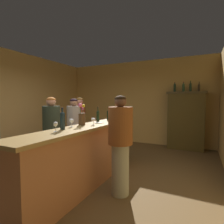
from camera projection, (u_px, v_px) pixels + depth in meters
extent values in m
plane|color=brown|center=(79.00, 177.00, 3.53)|extent=(8.82, 8.82, 0.00)
cube|color=tan|center=(136.00, 102.00, 6.53)|extent=(5.35, 0.12, 2.91)
cube|color=#A86740|center=(87.00, 157.00, 3.20)|extent=(0.47, 2.99, 1.02)
cube|color=olive|center=(87.00, 127.00, 3.17)|extent=(0.53, 3.11, 0.05)
cube|color=#4F411A|center=(186.00, 121.00, 5.53)|extent=(1.05, 0.37, 1.79)
cube|color=#483D21|center=(187.00, 93.00, 5.48)|extent=(1.13, 0.43, 0.06)
cylinder|color=black|center=(108.00, 116.00, 4.10)|extent=(0.06, 0.06, 0.19)
sphere|color=black|center=(108.00, 112.00, 4.09)|extent=(0.06, 0.06, 0.06)
cylinder|color=black|center=(108.00, 110.00, 4.09)|extent=(0.02, 0.02, 0.09)
cylinder|color=black|center=(108.00, 107.00, 4.08)|extent=(0.02, 0.02, 0.02)
cylinder|color=black|center=(98.00, 117.00, 3.81)|extent=(0.06, 0.06, 0.20)
sphere|color=black|center=(98.00, 112.00, 3.80)|extent=(0.06, 0.06, 0.06)
cylinder|color=black|center=(98.00, 110.00, 3.80)|extent=(0.02, 0.02, 0.10)
cylinder|color=black|center=(98.00, 107.00, 3.79)|extent=(0.02, 0.02, 0.02)
cylinder|color=#182931|center=(63.00, 122.00, 2.72)|extent=(0.07, 0.07, 0.23)
sphere|color=#182931|center=(62.00, 114.00, 2.72)|extent=(0.07, 0.07, 0.07)
cylinder|color=#182931|center=(62.00, 112.00, 2.72)|extent=(0.03, 0.03, 0.09)
cylinder|color=black|center=(62.00, 108.00, 2.71)|extent=(0.03, 0.03, 0.02)
cylinder|color=black|center=(118.00, 115.00, 4.10)|extent=(0.07, 0.07, 0.21)
sphere|color=black|center=(118.00, 111.00, 4.09)|extent=(0.07, 0.07, 0.07)
cylinder|color=black|center=(118.00, 109.00, 4.09)|extent=(0.03, 0.03, 0.08)
cylinder|color=red|center=(118.00, 107.00, 4.09)|extent=(0.03, 0.03, 0.02)
cylinder|color=white|center=(122.00, 119.00, 4.28)|extent=(0.06, 0.06, 0.00)
cylinder|color=white|center=(122.00, 118.00, 4.27)|extent=(0.01, 0.01, 0.07)
ellipsoid|color=white|center=(122.00, 115.00, 4.27)|extent=(0.08, 0.08, 0.06)
cylinder|color=white|center=(72.00, 127.00, 3.03)|extent=(0.07, 0.07, 0.00)
cylinder|color=white|center=(72.00, 125.00, 3.02)|extent=(0.01, 0.01, 0.07)
ellipsoid|color=white|center=(72.00, 121.00, 3.02)|extent=(0.08, 0.08, 0.07)
cylinder|color=white|center=(93.00, 125.00, 3.26)|extent=(0.06, 0.06, 0.00)
cylinder|color=white|center=(93.00, 123.00, 3.26)|extent=(0.01, 0.01, 0.06)
ellipsoid|color=white|center=(93.00, 120.00, 3.26)|extent=(0.08, 0.08, 0.06)
ellipsoid|color=maroon|center=(93.00, 120.00, 3.26)|extent=(0.07, 0.07, 0.02)
cylinder|color=white|center=(56.00, 132.00, 2.53)|extent=(0.07, 0.07, 0.00)
cylinder|color=white|center=(56.00, 129.00, 2.53)|extent=(0.01, 0.01, 0.07)
ellipsoid|color=white|center=(56.00, 124.00, 2.52)|extent=(0.06, 0.06, 0.07)
cylinder|color=#4B321B|center=(82.00, 119.00, 3.25)|extent=(0.12, 0.12, 0.22)
cylinder|color=#38602D|center=(84.00, 112.00, 3.22)|extent=(0.01, 0.01, 0.22)
sphere|color=yellow|center=(84.00, 106.00, 3.22)|extent=(0.06, 0.06, 0.06)
cylinder|color=#38602D|center=(82.00, 113.00, 3.26)|extent=(0.01, 0.01, 0.17)
sphere|color=#B84383|center=(82.00, 108.00, 3.26)|extent=(0.06, 0.06, 0.06)
cylinder|color=#38602D|center=(81.00, 112.00, 3.25)|extent=(0.01, 0.01, 0.20)
sphere|color=orange|center=(81.00, 107.00, 3.24)|extent=(0.05, 0.05, 0.05)
cylinder|color=#38602D|center=(80.00, 112.00, 3.22)|extent=(0.01, 0.01, 0.23)
sphere|color=#D2547D|center=(80.00, 105.00, 3.21)|extent=(0.07, 0.07, 0.07)
cylinder|color=white|center=(99.00, 123.00, 3.56)|extent=(0.20, 0.20, 0.01)
cylinder|color=#1C3324|center=(175.00, 88.00, 5.63)|extent=(0.07, 0.07, 0.22)
sphere|color=#1C3324|center=(175.00, 85.00, 5.62)|extent=(0.07, 0.07, 0.07)
cylinder|color=#1C3324|center=(175.00, 84.00, 5.62)|extent=(0.02, 0.02, 0.07)
cylinder|color=#B12023|center=(175.00, 82.00, 5.62)|extent=(0.03, 0.03, 0.02)
cylinder|color=#2D4C2F|center=(183.00, 88.00, 5.51)|extent=(0.08, 0.08, 0.21)
sphere|color=#2D4C2F|center=(184.00, 85.00, 5.51)|extent=(0.08, 0.08, 0.08)
cylinder|color=#2D4C2F|center=(184.00, 84.00, 5.50)|extent=(0.03, 0.03, 0.08)
cylinder|color=#A91729|center=(184.00, 82.00, 5.50)|extent=(0.03, 0.03, 0.02)
cylinder|color=#1B3320|center=(190.00, 88.00, 5.43)|extent=(0.07, 0.07, 0.23)
sphere|color=#1B3320|center=(191.00, 84.00, 5.42)|extent=(0.07, 0.07, 0.07)
cylinder|color=#1B3320|center=(191.00, 82.00, 5.42)|extent=(0.03, 0.03, 0.10)
cylinder|color=gold|center=(191.00, 81.00, 5.41)|extent=(0.03, 0.03, 0.02)
cylinder|color=#40301E|center=(199.00, 88.00, 5.32)|extent=(0.06, 0.06, 0.19)
sphere|color=#40301E|center=(199.00, 85.00, 5.32)|extent=(0.06, 0.06, 0.06)
cylinder|color=#40301E|center=(199.00, 84.00, 5.32)|extent=(0.02, 0.02, 0.08)
cylinder|color=black|center=(199.00, 82.00, 5.31)|extent=(0.02, 0.02, 0.02)
cylinder|color=#292A44|center=(80.00, 139.00, 5.13)|extent=(0.23, 0.23, 0.82)
cylinder|color=brown|center=(80.00, 115.00, 5.08)|extent=(0.32, 0.32, 0.59)
sphere|color=tan|center=(80.00, 101.00, 5.06)|extent=(0.19, 0.19, 0.19)
ellipsoid|color=#5C3A10|center=(79.00, 100.00, 5.06)|extent=(0.18, 0.18, 0.11)
cylinder|color=maroon|center=(74.00, 148.00, 4.19)|extent=(0.24, 0.24, 0.81)
cylinder|color=gray|center=(74.00, 119.00, 4.14)|extent=(0.33, 0.33, 0.58)
sphere|color=#8C5F44|center=(74.00, 103.00, 4.12)|extent=(0.18, 0.18, 0.18)
ellipsoid|color=black|center=(74.00, 101.00, 4.12)|extent=(0.17, 0.17, 0.10)
cylinder|color=maroon|center=(52.00, 158.00, 3.47)|extent=(0.24, 0.24, 0.79)
cylinder|color=#283327|center=(51.00, 122.00, 3.43)|extent=(0.33, 0.33, 0.61)
sphere|color=tan|center=(51.00, 102.00, 3.40)|extent=(0.18, 0.18, 0.18)
ellipsoid|color=#9D5721|center=(51.00, 100.00, 3.40)|extent=(0.17, 0.17, 0.10)
cylinder|color=#999C8A|center=(120.00, 169.00, 2.87)|extent=(0.28, 0.28, 0.82)
cylinder|color=brown|center=(120.00, 126.00, 2.83)|extent=(0.39, 0.39, 0.59)
sphere|color=brown|center=(120.00, 101.00, 2.80)|extent=(0.19, 0.19, 0.19)
ellipsoid|color=black|center=(120.00, 99.00, 2.80)|extent=(0.18, 0.18, 0.10)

